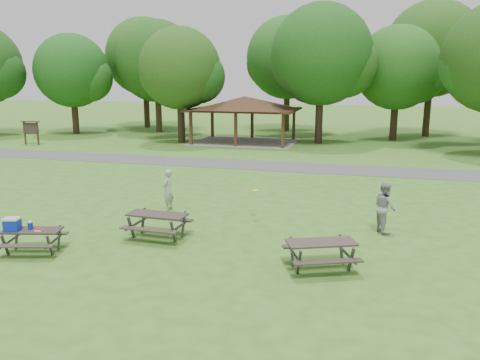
% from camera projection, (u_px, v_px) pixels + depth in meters
% --- Properties ---
extents(ground, '(160.00, 160.00, 0.00)m').
position_uv_depth(ground, '(179.00, 242.00, 15.34)').
color(ground, '#3A6E1F').
rests_on(ground, ground).
extents(asphalt_path, '(120.00, 3.20, 0.02)m').
position_uv_depth(asphalt_path, '(267.00, 166.00, 28.53)').
color(asphalt_path, '#47474A').
rests_on(asphalt_path, ground).
extents(pavilion, '(8.60, 7.01, 3.76)m').
position_uv_depth(pavilion, '(245.00, 105.00, 38.32)').
color(pavilion, '#3B2315').
rests_on(pavilion, ground).
extents(notice_board, '(1.60, 0.30, 1.88)m').
position_uv_depth(notice_board, '(31.00, 128.00, 37.10)').
color(notice_board, '#372414').
rests_on(notice_board, ground).
extents(tree_row_b, '(7.14, 6.80, 9.28)m').
position_uv_depth(tree_row_b, '(73.00, 73.00, 43.49)').
color(tree_row_b, black).
rests_on(tree_row_b, ground).
extents(tree_row_c, '(8.19, 7.80, 10.67)m').
position_uv_depth(tree_row_c, '(158.00, 64.00, 44.82)').
color(tree_row_c, '#322416').
rests_on(tree_row_c, ground).
extents(tree_row_d, '(6.93, 6.60, 9.27)m').
position_uv_depth(tree_row_d, '(181.00, 71.00, 37.59)').
color(tree_row_d, black).
rests_on(tree_row_d, ground).
extents(tree_row_e, '(8.40, 8.00, 11.02)m').
position_uv_depth(tree_row_e, '(322.00, 58.00, 36.94)').
color(tree_row_e, black).
rests_on(tree_row_e, ground).
extents(tree_row_f, '(7.35, 7.00, 9.55)m').
position_uv_depth(tree_row_f, '(398.00, 70.00, 38.92)').
color(tree_row_f, black).
rests_on(tree_row_f, ground).
extents(tree_deep_a, '(8.40, 8.00, 11.38)m').
position_uv_depth(tree_deep_a, '(146.00, 59.00, 48.75)').
color(tree_deep_a, black).
rests_on(tree_deep_a, ground).
extents(tree_deep_b, '(8.40, 8.00, 11.13)m').
position_uv_depth(tree_deep_b, '(289.00, 60.00, 45.47)').
color(tree_deep_b, '#312215').
rests_on(tree_deep_b, ground).
extents(tree_deep_c, '(8.82, 8.40, 11.90)m').
position_uv_depth(tree_deep_c, '(433.00, 52.00, 41.11)').
color(tree_deep_c, '#331F16').
rests_on(tree_deep_c, ground).
extents(picnic_table_near, '(2.05, 1.80, 1.22)m').
position_uv_depth(picnic_table_near, '(26.00, 231.00, 14.29)').
color(picnic_table_near, '#29241E').
rests_on(picnic_table_near, ground).
extents(picnic_table_middle, '(2.03, 1.66, 0.86)m').
position_uv_depth(picnic_table_middle, '(157.00, 219.00, 15.66)').
color(picnic_table_middle, '#302622').
rests_on(picnic_table_middle, ground).
extents(picnic_table_far, '(2.37, 2.17, 0.83)m').
position_uv_depth(picnic_table_far, '(321.00, 248.00, 13.11)').
color(picnic_table_far, '#322A24').
rests_on(picnic_table_far, ground).
extents(frisbee_in_flight, '(0.33, 0.33, 0.02)m').
position_uv_depth(frisbee_in_flight, '(255.00, 190.00, 17.66)').
color(frisbee_in_flight, yellow).
rests_on(frisbee_in_flight, ground).
extents(frisbee_thrower, '(0.43, 0.63, 1.69)m').
position_uv_depth(frisbee_thrower, '(168.00, 190.00, 18.91)').
color(frisbee_thrower, '#A8A8AA').
rests_on(frisbee_thrower, ground).
extents(frisbee_catcher, '(0.98, 1.07, 1.78)m').
position_uv_depth(frisbee_catcher, '(385.00, 207.00, 16.21)').
color(frisbee_catcher, gray).
rests_on(frisbee_catcher, ground).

